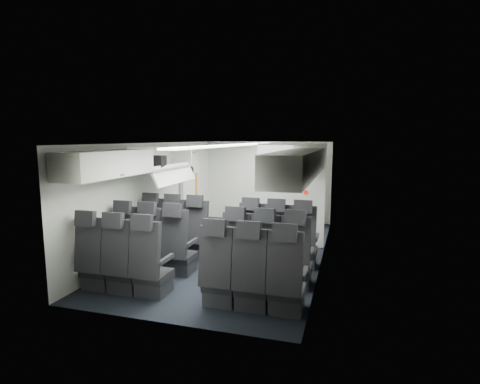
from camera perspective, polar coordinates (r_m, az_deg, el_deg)
The scene contains 14 objects.
cabin_shell at distance 7.28m, azimuth -0.89°, elevation -0.63°, with size 3.41×6.01×2.16m.
seat_row_front at distance 6.93m, azimuth -2.20°, elevation -7.19°, with size 3.33×0.56×1.24m.
seat_row_mid at distance 6.12m, azimuth -4.92°, elevation -9.31°, with size 3.33×0.56×1.24m.
seat_row_rear at distance 5.34m, azimuth -8.51°, elevation -12.05°, with size 3.33×0.56×1.24m.
overhead_bin_left_rear at distance 6.03m, azimuth -19.64°, elevation 4.09°, with size 0.53×1.80×0.40m.
overhead_bin_left_front_open at distance 7.54m, azimuth -12.03°, elevation 4.18°, with size 0.64×1.70×0.72m.
overhead_bin_right_rear at distance 4.94m, azimuth 7.76°, elevation 3.68°, with size 0.53×1.80×0.40m.
overhead_bin_right_front at distance 6.67m, azimuth 10.05°, elevation 4.79°, with size 0.53×1.70×0.40m.
bulkhead_partition at distance 7.84m, azimuth 7.72°, elevation -0.42°, with size 1.40×0.15×2.13m.
galley_unit at distance 9.74m, azimuth 9.25°, elevation 0.48°, with size 0.85×0.52×1.90m.
boarding_door at distance 9.32m, azimuth -7.69°, elevation 0.19°, with size 0.12×1.27×1.86m.
flight_attendant at distance 8.92m, azimuth 4.41°, elevation -1.09°, with size 0.59×0.38×1.61m, color black.
carry_on_bag at distance 7.25m, azimuth -12.87°, elevation 4.53°, with size 0.38×0.27×0.23m, color black.
papers at distance 8.79m, azimuth 5.57°, elevation 0.59°, with size 0.18×0.02×0.13m, color white.
Camera 1 is at (2.14, -6.86, 2.24)m, focal length 28.00 mm.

